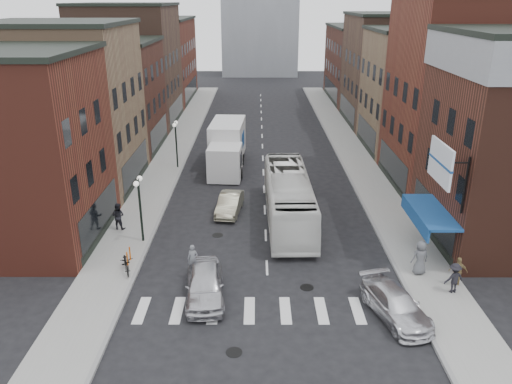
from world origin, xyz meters
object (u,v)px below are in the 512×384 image
motorcycle_rider (193,264)px  ped_right_a (454,278)px  streetlamp_near (139,198)px  ped_right_b (458,271)px  ped_right_c (420,257)px  sedan_left_far (230,204)px  streetlamp_far (176,136)px  box_truck (227,147)px  transit_bus (289,198)px  billboard_sign (442,164)px  bike_rack (129,256)px  curb_car (396,305)px  ped_left_solo (118,216)px  parked_bicycle (126,263)px  sedan_left_near (205,284)px

motorcycle_rider → ped_right_a: motorcycle_rider is taller
streetlamp_near → ped_right_a: 17.59m
ped_right_b → ped_right_c: (-1.59, 1.11, 0.18)m
streetlamp_near → sedan_left_far: streetlamp_near is taller
motorcycle_rider → streetlamp_far: bearing=105.4°
box_truck → transit_bus: size_ratio=0.77×
billboard_sign → bike_rack: size_ratio=4.62×
box_truck → curb_car: box_truck is taller
bike_rack → ped_right_b: (17.20, -2.23, 0.37)m
box_truck → ped_right_b: bearing=-52.9°
bike_rack → transit_bus: bearing=33.2°
streetlamp_near → ped_left_solo: bearing=138.5°
ped_left_solo → ped_right_b: (18.86, -6.58, -0.09)m
ped_right_c → streetlamp_far: bearing=-61.3°
billboard_sign → streetlamp_far: bearing=132.4°
billboard_sign → sedan_left_far: 14.66m
parked_bicycle → ped_left_solo: bearing=88.0°
transit_bus → ped_right_c: bearing=-48.5°
streetlamp_near → ped_right_c: (15.41, -3.82, -1.82)m
ped_right_a → transit_bus: bearing=-64.6°
bike_rack → motorcycle_rider: motorcycle_rider is taller
transit_bus → curb_car: transit_bus is taller
sedan_left_near → ped_right_c: size_ratio=2.43×
motorcycle_rider → ped_left_solo: motorcycle_rider is taller
billboard_sign → motorcycle_rider: bearing=-176.8°
billboard_sign → streetlamp_far: 23.92m
ped_right_a → ped_right_c: ped_right_c is taller
motorcycle_rider → ped_right_b: motorcycle_rider is taller
bike_rack → ped_right_c: bearing=-4.1°
sedan_left_near → sedan_left_far: bearing=80.6°
ped_right_a → ped_right_c: (-1.14, 1.79, 0.16)m
billboard_sign → sedan_left_near: billboard_sign is taller
ped_right_b → box_truck: bearing=-43.3°
transit_bus → curb_car: 11.63m
motorcycle_rider → ped_left_solo: (-5.41, 5.85, 0.09)m
streetlamp_near → curb_car: bearing=-29.5°
transit_bus → ped_right_a: size_ratio=7.34×
bike_rack → box_truck: 17.46m
sedan_left_far → ped_left_solo: size_ratio=2.33×
parked_bicycle → ped_right_b: ped_right_b is taller
billboard_sign → sedan_left_far: size_ratio=0.92×
sedan_left_far → ped_left_solo: bearing=-150.1°
bike_rack → ped_right_c: ped_right_c is taller
motorcycle_rider → transit_bus: 9.23m
curb_car → box_truck: bearing=96.1°
billboard_sign → streetlamp_near: bearing=167.7°
streetlamp_near → parked_bicycle: (-0.10, -3.60, -2.28)m
streetlamp_near → streetlamp_far: size_ratio=1.00×
bike_rack → parked_bicycle: (0.10, -0.90, 0.09)m
streetlamp_near → bike_rack: (-0.20, -2.70, -2.36)m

